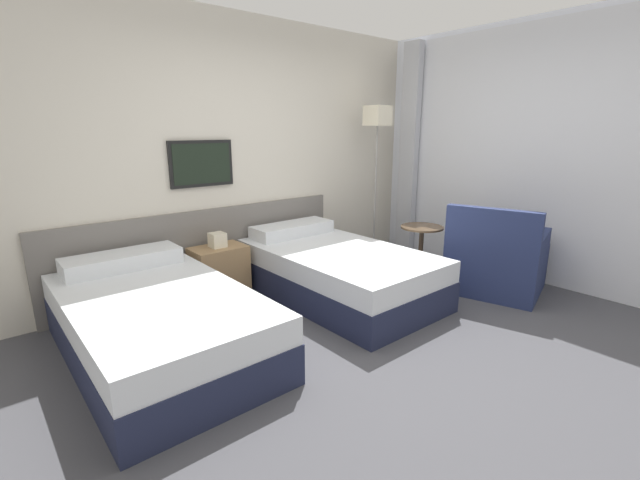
% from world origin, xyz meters
% --- Properties ---
extents(ground_plane, '(16.00, 16.00, 0.00)m').
position_xyz_m(ground_plane, '(0.00, 0.00, 0.00)').
color(ground_plane, '#47474C').
extents(wall_headboard, '(10.00, 0.10, 2.70)m').
position_xyz_m(wall_headboard, '(-0.03, 1.96, 1.29)').
color(wall_headboard, beige).
rests_on(wall_headboard, ground_plane).
extents(wall_window, '(0.21, 4.44, 2.70)m').
position_xyz_m(wall_window, '(2.33, -0.18, 1.34)').
color(wall_window, white).
rests_on(wall_window, ground_plane).
extents(bed_near_door, '(1.13, 1.96, 0.61)m').
position_xyz_m(bed_near_door, '(-1.39, 0.93, 0.25)').
color(bed_near_door, '#1E233D').
rests_on(bed_near_door, ground_plane).
extents(bed_near_window, '(1.13, 1.96, 0.61)m').
position_xyz_m(bed_near_window, '(0.37, 0.93, 0.25)').
color(bed_near_window, '#1E233D').
rests_on(bed_near_window, ground_plane).
extents(nightstand, '(0.51, 0.35, 0.63)m').
position_xyz_m(nightstand, '(-0.51, 1.68, 0.26)').
color(nightstand, '#9E7A51').
rests_on(nightstand, ground_plane).
extents(floor_lamp, '(0.25, 0.25, 1.86)m').
position_xyz_m(floor_lamp, '(1.55, 1.54, 1.58)').
color(floor_lamp, '#9E9993').
rests_on(floor_lamp, ground_plane).
extents(side_table, '(0.45, 0.45, 0.60)m').
position_xyz_m(side_table, '(1.37, 0.68, 0.42)').
color(side_table, brown).
rests_on(side_table, ground_plane).
extents(armchair, '(1.04, 1.04, 0.90)m').
position_xyz_m(armchair, '(1.69, 0.00, 0.29)').
color(armchair, navy).
rests_on(armchair, ground_plane).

